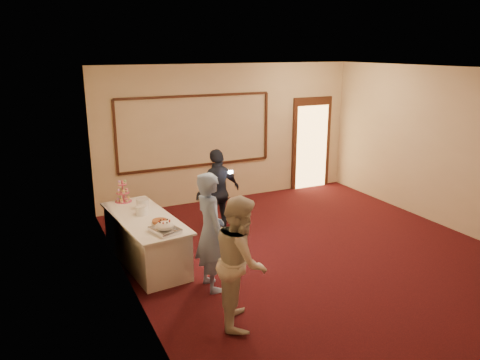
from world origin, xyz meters
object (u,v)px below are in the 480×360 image
tart (160,222)px  guest (218,192)px  cupcake_stand (123,193)px  plate_stack_b (143,204)px  woman (241,261)px  man (210,232)px  buffet_table (145,239)px  pavlova_tray (165,227)px  plate_stack_a (141,210)px

tart → guest: (1.37, 1.00, 0.00)m
cupcake_stand → tart: bearing=-77.9°
plate_stack_b → guest: bearing=9.3°
plate_stack_b → woman: 2.61m
man → guest: man is taller
plate_stack_b → buffet_table: bearing=-101.3°
man → tart: bearing=29.9°
pavlova_tray → woman: (0.54, -1.40, -0.02)m
plate_stack_b → plate_stack_a: bearing=-109.1°
buffet_table → plate_stack_a: 0.47m
cupcake_stand → woman: size_ratio=0.25×
pavlova_tray → guest: 1.97m
man → woman: 0.95m
cupcake_stand → guest: (1.65, -0.28, -0.12)m
pavlova_tray → guest: guest is taller
plate_stack_b → tart: 0.77m
buffet_table → man: (0.63, -1.21, 0.47)m
buffet_table → plate_stack_b: 0.61m
plate_stack_b → tart: bearing=-85.1°
man → cupcake_stand: bearing=19.5°
man → woman: man is taller
cupcake_stand → plate_stack_b: cupcake_stand is taller
man → pavlova_tray: bearing=48.2°
cupcake_stand → plate_stack_a: cupcake_stand is taller
woman → cupcake_stand: bearing=37.4°
cupcake_stand → plate_stack_b: bearing=-67.9°
cupcake_stand → guest: 1.68m
guest → buffet_table: bearing=8.3°
man → woman: (0.02, -0.95, -0.03)m
buffet_table → plate_stack_b: size_ratio=10.39×
cupcake_stand → guest: guest is taller
buffet_table → pavlova_tray: (0.11, -0.75, 0.45)m
plate_stack_b → pavlova_tray: bearing=-88.3°
plate_stack_b → man: man is taller
plate_stack_a → tart: 0.51m
pavlova_tray → woman: size_ratio=0.30×
buffet_table → cupcake_stand: size_ratio=5.22×
plate_stack_a → man: man is taller
buffet_table → cupcake_stand: (-0.13, 0.90, 0.53)m
buffet_table → guest: (1.52, 0.62, 0.41)m
pavlova_tray → woman: bearing=-69.1°
plate_stack_a → tart: bearing=-71.5°
pavlova_tray → cupcake_stand: size_ratio=1.17×
buffet_table → man: man is taller
man → buffet_table: bearing=27.1°
plate_stack_b → man: bearing=-71.0°
guest → tart: bearing=22.1°
pavlova_tray → plate_stack_a: (-0.13, 0.86, 0.00)m
buffet_table → woman: bearing=-73.3°
cupcake_stand → tart: 1.31m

